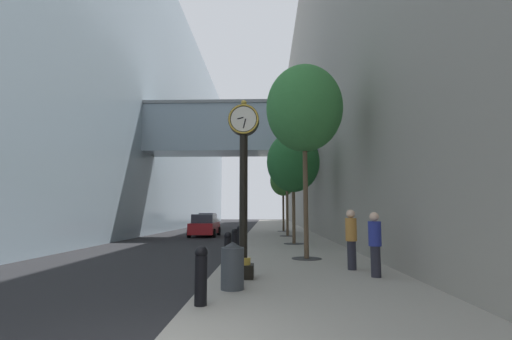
{
  "coord_description": "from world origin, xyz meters",
  "views": [
    {
      "loc": [
        1.53,
        -4.66,
        1.87
      ],
      "look_at": [
        0.8,
        20.01,
        4.69
      ],
      "focal_mm": 25.52,
      "sensor_mm": 36.0,
      "label": 1
    }
  ],
  "objects_px": {
    "street_tree_mid_far": "(287,161)",
    "street_tree_far": "(283,181)",
    "street_tree_mid_near": "(293,162)",
    "bollard_sixth": "(243,234)",
    "bollard_fourth": "(234,242)",
    "car_grey_mid": "(208,221)",
    "street_clock": "(244,178)",
    "car_red_near": "(205,226)",
    "bollard_third": "(228,248)",
    "pedestrian_by_clock": "(351,237)",
    "bollard_nearest": "(201,274)",
    "bollard_fifth": "(239,238)",
    "pedestrian_walking": "(375,242)",
    "street_tree_near": "(304,109)",
    "trash_bin": "(232,265)"
  },
  "relations": [
    {
      "from": "trash_bin",
      "to": "car_grey_mid",
      "type": "bearing_deg",
      "value": 100.19
    },
    {
      "from": "street_clock",
      "to": "car_red_near",
      "type": "bearing_deg",
      "value": 102.82
    },
    {
      "from": "bollard_fifth",
      "to": "pedestrian_by_clock",
      "type": "distance_m",
      "value": 6.4
    },
    {
      "from": "trash_bin",
      "to": "street_tree_mid_near",
      "type": "bearing_deg",
      "value": 79.02
    },
    {
      "from": "street_tree_mid_near",
      "to": "bollard_sixth",
      "type": "bearing_deg",
      "value": -156.61
    },
    {
      "from": "street_tree_mid_near",
      "to": "street_tree_far",
      "type": "distance_m",
      "value": 12.34
    },
    {
      "from": "bollard_third",
      "to": "street_tree_mid_far",
      "type": "distance_m",
      "value": 15.39
    },
    {
      "from": "pedestrian_walking",
      "to": "bollard_fifth",
      "type": "bearing_deg",
      "value": 123.0
    },
    {
      "from": "street_tree_far",
      "to": "trash_bin",
      "type": "xyz_separation_m",
      "value": [
        -2.23,
        -23.84,
        -3.86
      ]
    },
    {
      "from": "bollard_fourth",
      "to": "street_tree_mid_near",
      "type": "height_order",
      "value": "street_tree_mid_near"
    },
    {
      "from": "street_tree_mid_far",
      "to": "bollard_third",
      "type": "bearing_deg",
      "value": -100.6
    },
    {
      "from": "street_clock",
      "to": "street_tree_far",
      "type": "relative_size",
      "value": 0.83
    },
    {
      "from": "street_clock",
      "to": "street_tree_near",
      "type": "xyz_separation_m",
      "value": [
        2.08,
        3.95,
        3.02
      ]
    },
    {
      "from": "bollard_fourth",
      "to": "bollard_fifth",
      "type": "xyz_separation_m",
      "value": [
        0.0,
        2.35,
        0.0
      ]
    },
    {
      "from": "street_clock",
      "to": "bollard_fourth",
      "type": "distance_m",
      "value": 4.77
    },
    {
      "from": "bollard_sixth",
      "to": "trash_bin",
      "type": "height_order",
      "value": "bollard_sixth"
    },
    {
      "from": "street_clock",
      "to": "street_tree_mid_near",
      "type": "relative_size",
      "value": 0.79
    },
    {
      "from": "street_tree_mid_far",
      "to": "street_tree_far",
      "type": "xyz_separation_m",
      "value": [
        0.0,
        6.17,
        -0.93
      ]
    },
    {
      "from": "bollard_third",
      "to": "pedestrian_walking",
      "type": "relative_size",
      "value": 0.64
    },
    {
      "from": "bollard_sixth",
      "to": "bollard_fifth",
      "type": "bearing_deg",
      "value": -90.0
    },
    {
      "from": "bollard_fourth",
      "to": "street_tree_far",
      "type": "bearing_deg",
      "value": 81.59
    },
    {
      "from": "car_grey_mid",
      "to": "pedestrian_by_clock",
      "type": "bearing_deg",
      "value": -72.65
    },
    {
      "from": "bollard_fourth",
      "to": "bollard_sixth",
      "type": "xyz_separation_m",
      "value": [
        0.0,
        4.7,
        0.0
      ]
    },
    {
      "from": "street_tree_mid_far",
      "to": "street_tree_near",
      "type": "bearing_deg",
      "value": -90.0
    },
    {
      "from": "street_tree_mid_far",
      "to": "car_red_near",
      "type": "distance_m",
      "value": 7.89
    },
    {
      "from": "pedestrian_walking",
      "to": "car_red_near",
      "type": "distance_m",
      "value": 19.23
    },
    {
      "from": "street_clock",
      "to": "street_tree_mid_near",
      "type": "distance_m",
      "value": 10.48
    },
    {
      "from": "bollard_fifth",
      "to": "pedestrian_by_clock",
      "type": "relative_size",
      "value": 0.61
    },
    {
      "from": "bollard_nearest",
      "to": "car_red_near",
      "type": "height_order",
      "value": "car_red_near"
    },
    {
      "from": "bollard_third",
      "to": "pedestrian_walking",
      "type": "height_order",
      "value": "pedestrian_walking"
    },
    {
      "from": "pedestrian_walking",
      "to": "street_tree_mid_far",
      "type": "bearing_deg",
      "value": 95.13
    },
    {
      "from": "bollard_fourth",
      "to": "car_red_near",
      "type": "height_order",
      "value": "car_red_near"
    },
    {
      "from": "bollard_fourth",
      "to": "trash_bin",
      "type": "distance_m",
      "value": 5.66
    },
    {
      "from": "bollard_fourth",
      "to": "car_grey_mid",
      "type": "distance_m",
      "value": 26.58
    },
    {
      "from": "street_clock",
      "to": "bollard_nearest",
      "type": "bearing_deg",
      "value": -102.34
    },
    {
      "from": "street_clock",
      "to": "bollard_nearest",
      "type": "relative_size",
      "value": 4.4
    },
    {
      "from": "bollard_fifth",
      "to": "street_tree_far",
      "type": "relative_size",
      "value": 0.19
    },
    {
      "from": "bollard_sixth",
      "to": "street_tree_mid_near",
      "type": "xyz_separation_m",
      "value": [
        2.69,
        1.16,
        3.85
      ]
    },
    {
      "from": "bollard_sixth",
      "to": "street_tree_mid_near",
      "type": "distance_m",
      "value": 4.84
    },
    {
      "from": "bollard_fourth",
      "to": "car_grey_mid",
      "type": "height_order",
      "value": "car_grey_mid"
    },
    {
      "from": "bollard_fifth",
      "to": "car_grey_mid",
      "type": "xyz_separation_m",
      "value": [
        -5.24,
        23.71,
        0.11
      ]
    },
    {
      "from": "street_tree_near",
      "to": "trash_bin",
      "type": "xyz_separation_m",
      "value": [
        -2.23,
        -5.33,
        -5.12
      ]
    },
    {
      "from": "car_grey_mid",
      "to": "bollard_sixth",
      "type": "bearing_deg",
      "value": -76.22
    },
    {
      "from": "bollard_fourth",
      "to": "car_grey_mid",
      "type": "relative_size",
      "value": 0.25
    },
    {
      "from": "bollard_sixth",
      "to": "street_tree_far",
      "type": "height_order",
      "value": "street_tree_far"
    },
    {
      "from": "car_red_near",
      "to": "car_grey_mid",
      "type": "distance_m",
      "value": 12.53
    },
    {
      "from": "street_tree_mid_far",
      "to": "pedestrian_by_clock",
      "type": "height_order",
      "value": "street_tree_mid_far"
    },
    {
      "from": "bollard_fifth",
      "to": "trash_bin",
      "type": "bearing_deg",
      "value": -86.72
    },
    {
      "from": "car_red_near",
      "to": "street_clock",
      "type": "bearing_deg",
      "value": -77.18
    },
    {
      "from": "bollard_fourth",
      "to": "street_tree_mid_near",
      "type": "distance_m",
      "value": 7.51
    }
  ]
}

